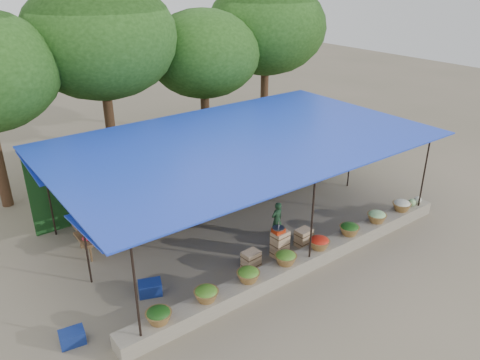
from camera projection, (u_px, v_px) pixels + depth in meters
ground at (243, 225)px, 14.47m from camera, size 60.00×60.00×0.00m
stone_curb at (305, 260)px, 12.38m from camera, size 10.60×0.55×0.40m
stall_canopy at (241, 143)px, 13.41m from camera, size 10.80×6.60×2.82m
produce_baskets at (303, 250)px, 12.18m from camera, size 8.98×0.58×0.34m
netting_backdrop at (188, 157)px, 16.25m from camera, size 10.60×0.06×2.50m
tree_row at (154, 44)px, 17.23m from camera, size 16.51×5.50×7.12m
fruit_table_left at (148, 214)px, 13.85m from camera, size 4.21×0.95×0.93m
fruit_table_right at (276, 174)px, 16.57m from camera, size 4.21×0.95×0.93m
crate_counter at (279, 246)px, 12.81m from camera, size 2.37×0.37×0.77m
weighing_scale at (278, 230)px, 12.56m from camera, size 0.32×0.32×0.34m
vendor_seated at (277, 220)px, 13.63m from camera, size 0.43×0.31×1.13m
customer_left at (115, 211)px, 13.63m from camera, size 0.90×0.76×1.63m
customer_mid at (249, 160)px, 17.23m from camera, size 1.20×1.09×1.62m
customer_right at (277, 158)px, 17.09m from camera, size 1.12×0.58×1.83m
blue_crate_front at (72, 337)px, 9.88m from camera, size 0.56×0.45×0.31m
blue_crate_back at (150, 288)px, 11.37m from camera, size 0.66×0.58×0.33m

